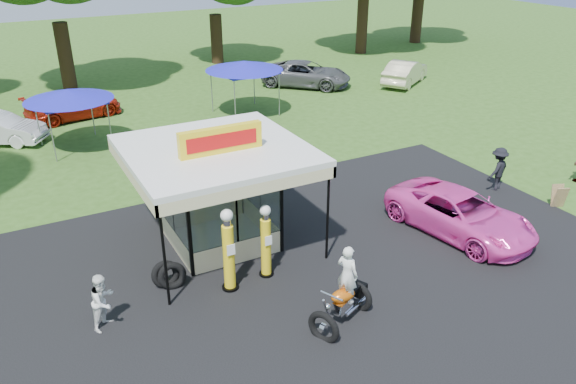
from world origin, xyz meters
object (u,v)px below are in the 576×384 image
object	(u,v)px
spectator_east_a	(498,169)
tent_west	(69,95)
gas_station_kiosk	(218,194)
spectator_west	(103,301)
gas_pump_left	(229,252)
bg_car_b	(73,105)
gas_pump_right	(266,243)
motorcycle	(345,292)
pink_sedan	(460,213)
bg_car_d	(306,74)
a_frame_sign	(559,196)
kiosk_car	(197,203)
tent_east	(244,66)
bg_car_e	(405,72)

from	to	relation	value
spectator_east_a	tent_west	size ratio (longest dim) A/B	0.44
gas_station_kiosk	spectator_west	size ratio (longest dim) A/B	3.43
gas_pump_left	bg_car_b	distance (m)	18.87
gas_pump_right	spectator_east_a	size ratio (longest dim) A/B	1.33
motorcycle	pink_sedan	distance (m)	6.45
tent_west	gas_pump_left	bearing A→B (deg)	-82.23
gas_station_kiosk	gas_pump_right	distance (m)	2.61
motorcycle	spectator_east_a	world-z (taller)	motorcycle
gas_station_kiosk	bg_car_d	size ratio (longest dim) A/B	0.93
tent_west	gas_station_kiosk	bearing A→B (deg)	-76.85
gas_station_kiosk	motorcycle	size ratio (longest dim) A/B	2.32
a_frame_sign	kiosk_car	xyz separation A→B (m)	(-12.09, 5.73, 0.05)
tent_east	gas_pump_left	bearing A→B (deg)	-115.77
bg_car_d	a_frame_sign	bearing A→B (deg)	-136.52
kiosk_car	spectator_west	bearing A→B (deg)	138.55
tent_east	bg_car_d	bearing A→B (deg)	31.08
tent_east	spectator_west	bearing A→B (deg)	-125.51
a_frame_sign	bg_car_e	world-z (taller)	bg_car_e
bg_car_e	motorcycle	bearing A→B (deg)	104.66
gas_station_kiosk	spectator_east_a	distance (m)	11.31
gas_pump_left	tent_east	size ratio (longest dim) A/B	0.61
kiosk_car	tent_west	size ratio (longest dim) A/B	0.70
gas_station_kiosk	gas_pump_right	world-z (taller)	gas_station_kiosk
gas_station_kiosk	kiosk_car	size ratio (longest dim) A/B	1.92
kiosk_car	spectator_west	world-z (taller)	spectator_west
gas_pump_left	spectator_east_a	bearing A→B (deg)	6.21
gas_pump_left	tent_west	distance (m)	14.31
spectator_west	spectator_east_a	distance (m)	15.52
gas_station_kiosk	a_frame_sign	xyz separation A→B (m)	(12.09, -3.52, -1.35)
pink_sedan	spectator_west	world-z (taller)	spectator_west
gas_pump_left	motorcycle	xyz separation A→B (m)	(2.11, -2.73, -0.34)
gas_pump_left	kiosk_car	size ratio (longest dim) A/B	0.92
bg_car_e	tent_west	size ratio (longest dim) A/B	1.20
spectator_east_a	gas_pump_left	bearing A→B (deg)	-9.44
bg_car_b	gas_pump_right	bearing A→B (deg)	176.68
spectator_east_a	tent_west	xyz separation A→B (m)	(-13.88, 12.82, 1.64)
gas_pump_left	tent_west	xyz separation A→B (m)	(-1.93, 14.13, 1.28)
motorcycle	tent_west	xyz separation A→B (m)	(-4.04, 16.86, 1.62)
pink_sedan	bg_car_e	size ratio (longest dim) A/B	1.09
kiosk_car	bg_car_d	size ratio (longest dim) A/B	0.49
tent_west	tent_east	bearing A→B (deg)	6.56
a_frame_sign	tent_east	size ratio (longest dim) A/B	0.20
gas_pump_right	spectator_west	world-z (taller)	gas_pump_right
gas_pump_left	spectator_west	xyz separation A→B (m)	(-3.50, 0.00, -0.46)
kiosk_car	gas_station_kiosk	bearing A→B (deg)	-180.00
pink_sedan	bg_car_e	bearing A→B (deg)	46.64
gas_pump_right	bg_car_e	xyz separation A→B (m)	(18.11, 16.04, -0.34)
bg_car_d	tent_west	size ratio (longest dim) A/B	1.45
bg_car_b	bg_car_d	bearing A→B (deg)	-101.06
a_frame_sign	bg_car_e	xyz separation A→B (m)	(6.49, 17.08, 0.36)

